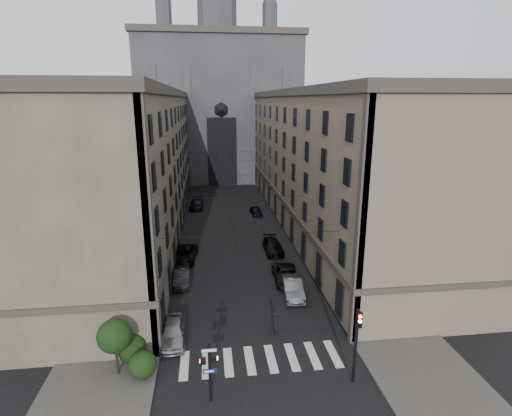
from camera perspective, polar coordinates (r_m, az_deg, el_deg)
name	(u,v)px	position (r m, az deg, el deg)	size (l,w,h in m)	color
ground	(272,413)	(25.97, 2.31, -27.25)	(260.00, 260.00, 0.00)	black
sidewalk_left	(157,228)	(58.02, -13.93, -2.72)	(7.00, 80.00, 0.15)	#383533
sidewalk_right	(303,222)	(59.20, 6.68, -2.00)	(7.00, 80.00, 0.15)	#383533
zebra_crossing	(260,359)	(29.80, 0.64, -20.80)	(11.00, 3.20, 0.01)	beige
building_left	(130,163)	(56.39, -17.52, 6.20)	(13.60, 60.60, 18.85)	#473F37
building_right	(325,159)	(57.94, 9.81, 6.91)	(13.60, 60.60, 18.85)	brown
gothic_tower	(219,98)	(93.88, -5.30, 15.36)	(35.00, 23.00, 58.00)	#2D2D33
pedestrian_signal_left	(209,367)	(25.42, -6.66, -21.64)	(1.02, 0.38, 4.00)	black
traffic_light_right	(357,337)	(26.73, 14.19, -17.50)	(0.34, 0.50, 5.20)	black
shrub_cluster	(130,346)	(29.10, -17.57, -18.29)	(3.90, 4.40, 3.90)	black
tram_wires	(231,176)	(55.55, -3.61, 4.55)	(14.00, 60.00, 0.43)	black
car_left_near	(173,332)	(31.80, -11.79, -16.93)	(1.82, 4.53, 1.54)	gray
car_left_midnear	(182,277)	(40.33, -10.58, -9.65)	(1.56, 4.47, 1.47)	black
car_left_midfar	(184,254)	(45.71, -10.20, -6.54)	(2.51, 5.45, 1.51)	black
car_left_far	(197,204)	(66.90, -8.50, 0.57)	(2.14, 5.26, 1.53)	black
car_right_near	(293,288)	(37.57, 5.25, -11.27)	(1.70, 4.88, 1.61)	slate
car_right_midnear	(286,275)	(40.11, 4.37, -9.57)	(2.41, 5.24, 1.46)	black
car_right_midfar	(273,246)	(47.43, 2.45, -5.51)	(2.06, 5.07, 1.47)	black
car_right_far	(256,211)	(62.42, 0.04, -0.42)	(1.59, 3.95, 1.35)	black
pedestrian	(275,323)	(31.95, 2.78, -16.08)	(0.68, 0.45, 1.87)	black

